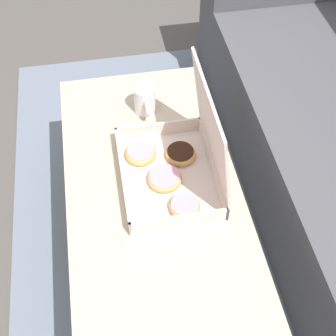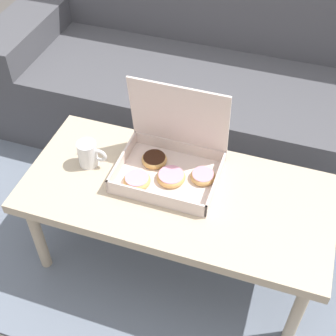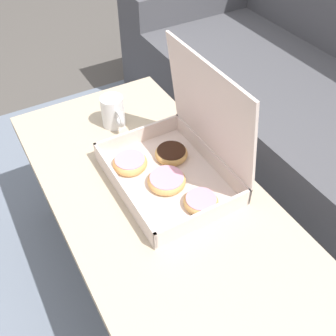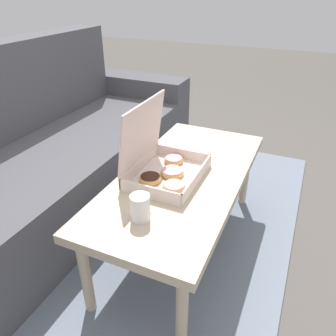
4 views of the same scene
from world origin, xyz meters
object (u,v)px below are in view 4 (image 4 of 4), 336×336
(couch, at_px, (41,162))
(pastry_box, at_px, (162,165))
(coffee_mug, at_px, (141,207))
(coffee_table, at_px, (183,183))

(couch, bearing_deg, pastry_box, -94.07)
(couch, bearing_deg, coffee_mug, -112.86)
(coffee_table, height_order, coffee_mug, coffee_mug)
(coffee_mug, bearing_deg, pastry_box, 9.67)
(couch, distance_m, coffee_mug, 0.93)
(couch, relative_size, coffee_mug, 20.42)
(coffee_mug, bearing_deg, couch, 67.14)
(couch, xyz_separation_m, coffee_mug, (-0.36, -0.84, 0.18))
(coffee_table, height_order, pastry_box, pastry_box)
(couch, distance_m, coffee_table, 0.87)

